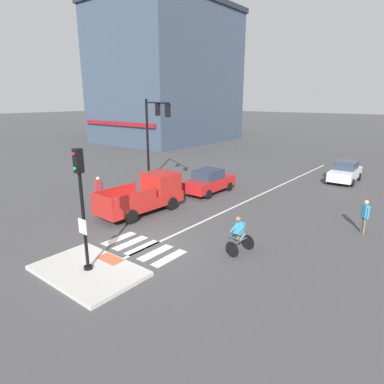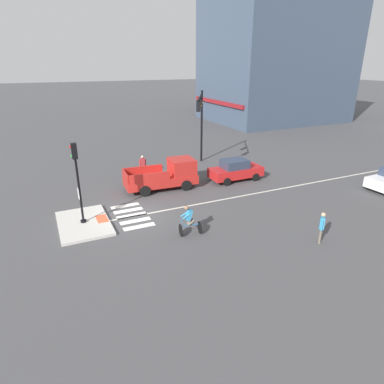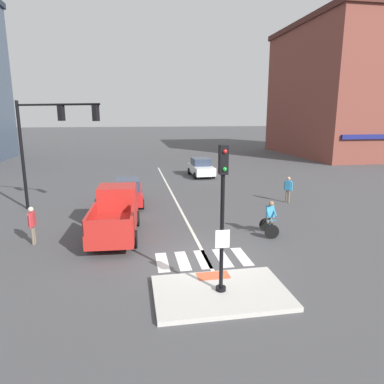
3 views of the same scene
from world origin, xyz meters
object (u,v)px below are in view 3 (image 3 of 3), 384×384
object	(u,v)px
signal_pole	(223,206)
car_white_eastbound_distant	(201,167)
car_red_westbound_far	(128,192)
traffic_light_mast	(45,135)
pedestrian_waiting_far_side	(288,187)
pickup_truck_red_westbound_near	(116,214)
pedestrian_at_curb_left	(32,222)
cyclist	(270,217)

from	to	relation	value
signal_pole	car_white_eastbound_distant	bearing A→B (deg)	80.31
car_white_eastbound_distant	car_red_westbound_far	world-z (taller)	same
traffic_light_mast	car_white_eastbound_distant	xyz separation A→B (m)	(10.83, 10.02, -3.58)
car_white_eastbound_distant	pedestrian_waiting_far_side	distance (m)	10.98
signal_pole	pickup_truck_red_westbound_near	bearing A→B (deg)	118.22
signal_pole	car_white_eastbound_distant	size ratio (longest dim) A/B	1.08
car_red_westbound_far	pickup_truck_red_westbound_near	world-z (taller)	pickup_truck_red_westbound_near
signal_pole	pedestrian_waiting_far_side	bearing A→B (deg)	55.91
car_white_eastbound_distant	car_red_westbound_far	size ratio (longest dim) A/B	1.01
signal_pole	car_white_eastbound_distant	distance (m)	21.32
traffic_light_mast	pedestrian_at_curb_left	xyz separation A→B (m)	(0.37, -5.29, -3.41)
car_white_eastbound_distant	pickup_truck_red_westbound_near	bearing A→B (deg)	-115.60
car_white_eastbound_distant	pickup_truck_red_westbound_near	xyz separation A→B (m)	(-6.98, -14.57, 0.17)
cyclist	pedestrian_waiting_far_side	world-z (taller)	cyclist
cyclist	pedestrian_waiting_far_side	size ratio (longest dim) A/B	1.01
pedestrian_at_curb_left	pedestrian_waiting_far_side	xyz separation A→B (m)	(14.01, 4.91, 0.00)
car_red_westbound_far	pickup_truck_red_westbound_near	distance (m)	5.42
pickup_truck_red_westbound_near	pedestrian_at_curb_left	distance (m)	3.56
cyclist	pedestrian_at_curb_left	size ratio (longest dim) A/B	1.01
car_white_eastbound_distant	cyclist	xyz separation A→B (m)	(0.01, -16.02, 0.06)
traffic_light_mast	cyclist	xyz separation A→B (m)	(10.84, -6.00, -3.52)
traffic_light_mast	cyclist	distance (m)	12.88
car_red_westbound_far	pedestrian_at_curb_left	xyz separation A→B (m)	(-4.00, -6.13, 0.17)
traffic_light_mast	pedestrian_waiting_far_side	xyz separation A→B (m)	(14.38, -0.37, -3.41)
pedestrian_waiting_far_side	car_red_westbound_far	bearing A→B (deg)	173.06
car_white_eastbound_distant	pedestrian_at_curb_left	bearing A→B (deg)	-124.35
signal_pole	cyclist	bearing A→B (deg)	53.79
traffic_light_mast	pickup_truck_red_westbound_near	distance (m)	6.87
traffic_light_mast	car_red_westbound_far	xyz separation A→B (m)	(4.37, 0.84, -3.58)
pickup_truck_red_westbound_near	car_red_westbound_far	bearing A→B (deg)	84.50
pickup_truck_red_westbound_near	pedestrian_waiting_far_side	distance (m)	11.33
car_red_westbound_far	pedestrian_waiting_far_side	world-z (taller)	pedestrian_waiting_far_side
signal_pole	pedestrian_at_curb_left	bearing A→B (deg)	140.85
signal_pole	pedestrian_waiting_far_side	distance (m)	12.84
signal_pole	pedestrian_at_curb_left	distance (m)	9.08
signal_pole	pickup_truck_red_westbound_near	distance (m)	7.45
pickup_truck_red_westbound_near	traffic_light_mast	bearing A→B (deg)	130.24
traffic_light_mast	pickup_truck_red_westbound_near	size ratio (longest dim) A/B	1.20
signal_pole	cyclist	size ratio (longest dim) A/B	2.68
traffic_light_mast	pedestrian_at_curb_left	distance (m)	6.30
pickup_truck_red_westbound_near	pedestrian_waiting_far_side	size ratio (longest dim) A/B	3.11
pedestrian_waiting_far_side	car_white_eastbound_distant	bearing A→B (deg)	108.85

